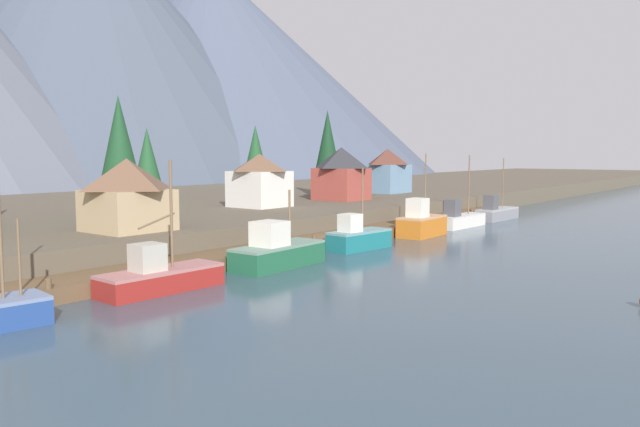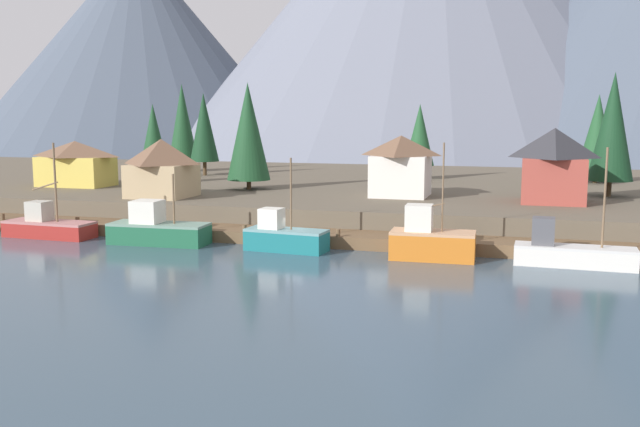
# 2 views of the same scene
# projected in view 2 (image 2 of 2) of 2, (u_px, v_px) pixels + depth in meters

# --- Properties ---
(ground_plane) EXTENTS (400.00, 400.00, 1.00)m
(ground_plane) POSITION_uv_depth(u_px,v_px,m) (349.00, 218.00, 75.30)
(ground_plane) COLOR #384C5B
(dock) EXTENTS (80.00, 4.00, 1.60)m
(dock) POSITION_uv_depth(u_px,v_px,m) (297.00, 237.00, 58.03)
(dock) COLOR brown
(dock) RESTS_ON ground_plane
(shoreline_bank) EXTENTS (400.00, 56.00, 2.50)m
(shoreline_bank) POSITION_uv_depth(u_px,v_px,m) (372.00, 191.00, 86.46)
(shoreline_bank) COLOR brown
(shoreline_bank) RESTS_ON ground_plane
(mountain_west_peak) EXTENTS (100.39, 100.39, 59.39)m
(mountain_west_peak) POSITION_uv_depth(u_px,v_px,m) (139.00, 49.00, 202.52)
(mountain_west_peak) COLOR #475160
(mountain_west_peak) RESTS_ON ground_plane
(fishing_boat_red) EXTENTS (8.17, 2.95, 8.24)m
(fishing_boat_red) POSITION_uv_depth(u_px,v_px,m) (48.00, 226.00, 60.54)
(fishing_boat_red) COLOR maroon
(fishing_boat_red) RESTS_ON ground_plane
(fishing_boat_green) EXTENTS (8.30, 3.27, 5.84)m
(fishing_boat_green) POSITION_uv_depth(u_px,v_px,m) (157.00, 229.00, 57.36)
(fishing_boat_green) COLOR #1E5B3D
(fishing_boat_green) RESTS_ON ground_plane
(fishing_boat_teal) EXTENTS (6.63, 2.99, 7.32)m
(fishing_boat_teal) POSITION_uv_depth(u_px,v_px,m) (284.00, 237.00, 54.50)
(fishing_boat_teal) COLOR #196B70
(fishing_boat_teal) RESTS_ON ground_plane
(fishing_boat_orange) EXTENTS (6.25, 3.02, 8.62)m
(fishing_boat_orange) POSITION_uv_depth(u_px,v_px,m) (431.00, 241.00, 51.25)
(fishing_boat_orange) COLOR #CC6B1E
(fishing_boat_orange) RESTS_ON ground_plane
(fishing_boat_white) EXTENTS (8.26, 2.48, 8.41)m
(fishing_boat_white) POSITION_uv_depth(u_px,v_px,m) (570.00, 252.00, 48.90)
(fishing_boat_white) COLOR silver
(fishing_boat_white) RESTS_ON ground_plane
(house_white) EXTENTS (5.78, 5.91, 6.08)m
(house_white) POSITION_uv_depth(u_px,v_px,m) (401.00, 165.00, 69.30)
(house_white) COLOR silver
(house_white) RESTS_ON shoreline_bank
(house_red) EXTENTS (5.88, 6.16, 6.91)m
(house_red) POSITION_uv_depth(u_px,v_px,m) (554.00, 165.00, 64.27)
(house_red) COLOR #9E4238
(house_red) RESTS_ON shoreline_bank
(house_yellow) EXTENTS (8.29, 5.04, 5.15)m
(house_yellow) POSITION_uv_depth(u_px,v_px,m) (76.00, 163.00, 79.33)
(house_yellow) COLOR gold
(house_yellow) RESTS_ON shoreline_bank
(house_tan) EXTENTS (5.98, 5.87, 5.75)m
(house_tan) POSITION_uv_depth(u_px,v_px,m) (162.00, 167.00, 68.68)
(house_tan) COLOR tan
(house_tan) RESTS_ON shoreline_bank
(conifer_near_left) EXTENTS (4.39, 4.39, 12.29)m
(conifer_near_left) POSITION_uv_depth(u_px,v_px,m) (612.00, 127.00, 68.54)
(conifer_near_left) COLOR #4C3823
(conifer_near_left) RESTS_ON shoreline_bank
(conifer_near_right) EXTENTS (3.41, 3.41, 9.40)m
(conifer_near_right) POSITION_uv_depth(u_px,v_px,m) (153.00, 137.00, 82.18)
(conifer_near_right) COLOR #4C3823
(conifer_near_right) RESTS_ON shoreline_bank
(conifer_mid_left) EXTENTS (3.75, 3.75, 9.48)m
(conifer_mid_left) POSITION_uv_depth(u_px,v_px,m) (420.00, 135.00, 87.77)
(conifer_mid_left) COLOR #4C3823
(conifer_mid_left) RESTS_ON shoreline_bank
(conifer_mid_right) EXTENTS (4.49, 4.49, 10.55)m
(conifer_mid_right) POSITION_uv_depth(u_px,v_px,m) (597.00, 134.00, 82.46)
(conifer_mid_right) COLOR #4C3823
(conifer_mid_right) RESTS_ON shoreline_bank
(conifer_back_right) EXTENTS (3.90, 3.90, 11.05)m
(conifer_back_right) POSITION_uv_depth(u_px,v_px,m) (204.00, 127.00, 93.01)
(conifer_back_right) COLOR #4C3823
(conifer_back_right) RESTS_ON shoreline_bank
(conifer_centre) EXTENTS (4.01, 4.01, 12.53)m
(conifer_centre) POSITION_uv_depth(u_px,v_px,m) (182.00, 121.00, 99.41)
(conifer_centre) COLOR #4C3823
(conifer_centre) RESTS_ON shoreline_bank
(conifer_far_left) EXTENTS (4.74, 4.74, 11.58)m
(conifer_far_left) POSITION_uv_depth(u_px,v_px,m) (248.00, 132.00, 75.32)
(conifer_far_left) COLOR #4C3823
(conifer_far_left) RESTS_ON shoreline_bank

